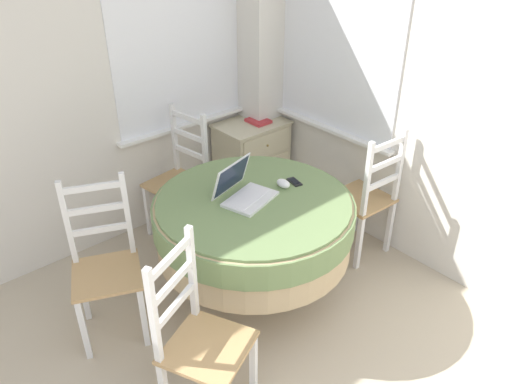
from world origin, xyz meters
TOP-DOWN VIEW (x-y plane):
  - corner_room_shell at (1.27, 1.98)m, footprint 4.43×4.96m
  - round_dining_table at (1.03, 1.89)m, footprint 1.24×1.24m
  - laptop at (0.99, 1.94)m, footprint 0.39×0.36m
  - computer_mouse at (1.27, 1.88)m, footprint 0.06×0.10m
  - cell_phone at (1.36, 1.88)m, footprint 0.08×0.12m
  - dining_chair_near_back_window at (1.08, 2.81)m, footprint 0.43×0.44m
  - dining_chair_near_right_window at (1.93, 1.71)m, footprint 0.41×0.40m
  - dining_chair_camera_near at (0.26, 1.40)m, footprint 0.51×0.51m
  - dining_chair_left_flank at (0.18, 2.22)m, footprint 0.51×0.51m
  - corner_cabinet at (1.85, 2.86)m, footprint 0.58×0.42m
  - book_on_cabinet at (1.90, 2.84)m, footprint 0.15×0.19m

SIDE VIEW (x-z plane):
  - corner_cabinet at x=1.85m, z-range 0.00..0.70m
  - dining_chair_near_back_window at x=1.08m, z-range -0.03..0.97m
  - dining_chair_near_right_window at x=1.93m, z-range -0.03..0.97m
  - dining_chair_camera_near at x=0.26m, z-range -0.03..0.97m
  - dining_chair_left_flank at x=0.18m, z-range -0.03..0.97m
  - round_dining_table at x=1.03m, z-range 0.21..0.95m
  - book_on_cabinet at x=1.90m, z-range 0.70..0.73m
  - cell_phone at x=1.36m, z-range 0.74..0.75m
  - computer_mouse at x=1.27m, z-range 0.74..0.79m
  - laptop at x=0.99m, z-range 0.67..0.90m
  - corner_room_shell at x=1.27m, z-range 0.00..2.55m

